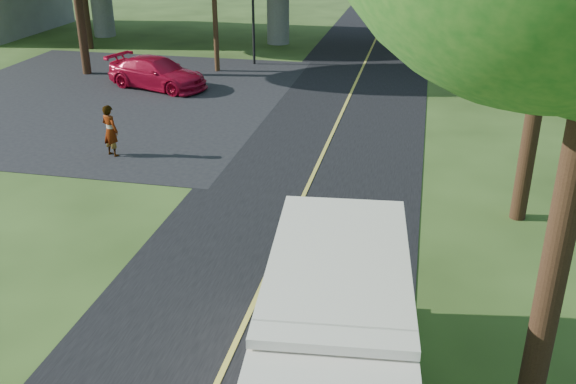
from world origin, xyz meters
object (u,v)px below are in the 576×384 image
(traffic_signal, at_px, (253,5))
(red_sedan, at_px, (157,73))
(pedestrian, at_px, (110,131))
(step_van, at_px, (336,340))

(traffic_signal, distance_m, red_sedan, 7.17)
(pedestrian, bearing_deg, red_sedan, -54.47)
(traffic_signal, height_order, step_van, traffic_signal)
(red_sedan, distance_m, pedestrian, 9.15)
(traffic_signal, height_order, pedestrian, traffic_signal)
(traffic_signal, xyz_separation_m, step_van, (8.19, -25.60, -1.72))
(step_van, relative_size, pedestrian, 3.64)
(traffic_signal, distance_m, pedestrian, 15.06)
(traffic_signal, xyz_separation_m, pedestrian, (-1.24, -14.83, -2.28))
(red_sedan, height_order, pedestrian, pedestrian)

